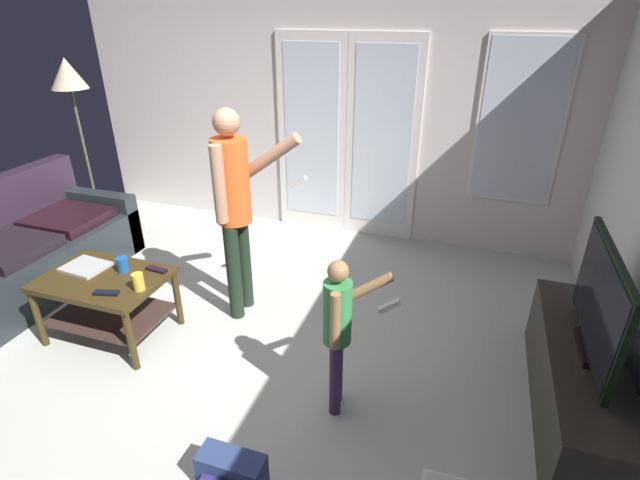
{
  "coord_description": "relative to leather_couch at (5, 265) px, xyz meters",
  "views": [
    {
      "loc": [
        1.57,
        -2.24,
        2.28
      ],
      "look_at": [
        0.73,
        0.25,
        0.97
      ],
      "focal_mm": 26.53,
      "sensor_mm": 36.0,
      "label": 1
    }
  ],
  "objects": [
    {
      "name": "ground_plane",
      "position": [
        2.05,
        -0.2,
        -0.32
      ],
      "size": [
        5.35,
        4.98,
        0.02
      ],
      "primitive_type": "cube",
      "color": "#B5B8AE"
    },
    {
      "name": "wall_back_with_doors",
      "position": [
        2.15,
        2.25,
        0.93
      ],
      "size": [
        5.35,
        0.09,
        2.56
      ],
      "color": "silver",
      "rests_on": "ground_plane"
    },
    {
      "name": "leather_couch",
      "position": [
        0.0,
        0.0,
        0.0
      ],
      "size": [
        0.88,
        2.27,
        0.93
      ],
      "color": "#22292C",
      "rests_on": "ground_plane"
    },
    {
      "name": "coffee_table",
      "position": [
        1.18,
        -0.15,
        0.06
      ],
      "size": [
        0.88,
        0.62,
        0.51
      ],
      "color": "#382B12",
      "rests_on": "ground_plane"
    },
    {
      "name": "tv_stand",
      "position": [
        4.39,
        0.09,
        -0.06
      ],
      "size": [
        0.4,
        1.54,
        0.49
      ],
      "color": "black",
      "rests_on": "ground_plane"
    },
    {
      "name": "flat_screen_tv",
      "position": [
        4.39,
        0.09,
        0.5
      ],
      "size": [
        0.08,
        1.0,
        0.63
      ],
      "color": "black",
      "rests_on": "tv_stand"
    },
    {
      "name": "person_adult",
      "position": [
        1.98,
        0.46,
        0.68
      ],
      "size": [
        0.65,
        0.45,
        1.65
      ],
      "color": "black",
      "rests_on": "ground_plane"
    },
    {
      "name": "person_child",
      "position": [
        3.02,
        -0.3,
        0.32
      ],
      "size": [
        0.42,
        0.33,
        1.04
      ],
      "color": "#3C2F4C",
      "rests_on": "ground_plane"
    },
    {
      "name": "floor_lamp",
      "position": [
        -0.3,
        1.41,
        1.27
      ],
      "size": [
        0.35,
        0.35,
        1.82
      ],
      "color": "#282723",
      "rests_on": "ground_plane"
    },
    {
      "name": "backpack",
      "position": [
        2.66,
        -1.02,
        -0.21
      ],
      "size": [
        0.35,
        0.19,
        0.21
      ],
      "color": "navy",
      "rests_on": "ground_plane"
    },
    {
      "name": "laptop_closed",
      "position": [
        0.98,
        -0.08,
        0.21
      ],
      "size": [
        0.33,
        0.28,
        0.02
      ],
      "primitive_type": "cube",
      "rotation": [
        0.0,
        0.0,
        -0.09
      ],
      "color": "#B0B1AF",
      "rests_on": "coffee_table"
    },
    {
      "name": "cup_near_edge",
      "position": [
        1.55,
        -0.21,
        0.26
      ],
      "size": [
        0.08,
        0.08,
        0.12
      ],
      "primitive_type": "cylinder",
      "color": "gold",
      "rests_on": "coffee_table"
    },
    {
      "name": "cup_by_laptop",
      "position": [
        1.28,
        -0.03,
        0.25
      ],
      "size": [
        0.08,
        0.08,
        0.11
      ],
      "primitive_type": "cylinder",
      "color": "#18509F",
      "rests_on": "coffee_table"
    },
    {
      "name": "tv_remote_black",
      "position": [
        1.37,
        -0.33,
        0.21
      ],
      "size": [
        0.18,
        0.09,
        0.02
      ],
      "primitive_type": "cube",
      "rotation": [
        0.0,
        0.0,
        0.26
      ],
      "color": "black",
      "rests_on": "coffee_table"
    },
    {
      "name": "dvd_remote_slim",
      "position": [
        1.5,
        0.05,
        0.21
      ],
      "size": [
        0.17,
        0.07,
        0.02
      ],
      "primitive_type": "cube",
      "rotation": [
        0.0,
        0.0,
        -0.09
      ],
      "color": "black",
      "rests_on": "coffee_table"
    }
  ]
}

